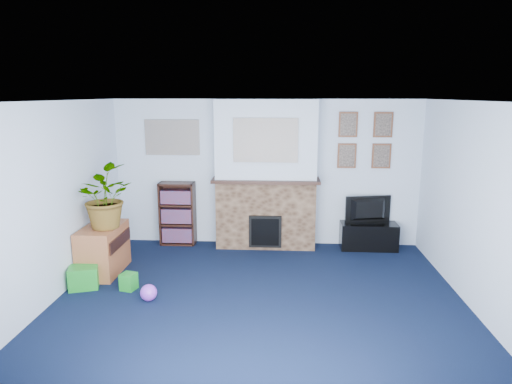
# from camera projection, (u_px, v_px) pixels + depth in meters

# --- Properties ---
(floor) EXTENTS (5.00, 4.50, 0.01)m
(floor) POSITION_uv_depth(u_px,v_px,m) (259.00, 301.00, 5.58)
(floor) COLOR black
(floor) RESTS_ON ground
(ceiling) EXTENTS (5.00, 4.50, 0.01)m
(ceiling) POSITION_uv_depth(u_px,v_px,m) (259.00, 101.00, 5.07)
(ceiling) COLOR white
(ceiling) RESTS_ON wall_back
(wall_back) EXTENTS (5.00, 0.04, 2.40)m
(wall_back) POSITION_uv_depth(u_px,v_px,m) (266.00, 173.00, 7.52)
(wall_back) COLOR silver
(wall_back) RESTS_ON ground
(wall_front) EXTENTS (5.00, 0.04, 2.40)m
(wall_front) POSITION_uv_depth(u_px,v_px,m) (242.00, 284.00, 3.13)
(wall_front) COLOR silver
(wall_front) RESTS_ON ground
(wall_left) EXTENTS (0.04, 4.50, 2.40)m
(wall_left) POSITION_uv_depth(u_px,v_px,m) (52.00, 203.00, 5.47)
(wall_left) COLOR silver
(wall_left) RESTS_ON ground
(wall_right) EXTENTS (0.04, 4.50, 2.40)m
(wall_right) POSITION_uv_depth(u_px,v_px,m) (479.00, 209.00, 5.18)
(wall_right) COLOR silver
(wall_right) RESTS_ON ground
(chimney_breast) EXTENTS (1.72, 0.50, 2.40)m
(chimney_breast) POSITION_uv_depth(u_px,v_px,m) (266.00, 176.00, 7.32)
(chimney_breast) COLOR brown
(chimney_breast) RESTS_ON ground
(collage_main) EXTENTS (1.00, 0.03, 0.68)m
(collage_main) POSITION_uv_depth(u_px,v_px,m) (266.00, 140.00, 6.99)
(collage_main) COLOR gray
(collage_main) RESTS_ON chimney_breast
(collage_left) EXTENTS (0.90, 0.03, 0.58)m
(collage_left) POSITION_uv_depth(u_px,v_px,m) (172.00, 137.00, 7.47)
(collage_left) COLOR gray
(collage_left) RESTS_ON wall_back
(portrait_tl) EXTENTS (0.30, 0.03, 0.40)m
(portrait_tl) POSITION_uv_depth(u_px,v_px,m) (348.00, 125.00, 7.26)
(portrait_tl) COLOR brown
(portrait_tl) RESTS_ON wall_back
(portrait_tr) EXTENTS (0.30, 0.03, 0.40)m
(portrait_tr) POSITION_uv_depth(u_px,v_px,m) (383.00, 125.00, 7.22)
(portrait_tr) COLOR brown
(portrait_tr) RESTS_ON wall_back
(portrait_bl) EXTENTS (0.30, 0.03, 0.40)m
(portrait_bl) POSITION_uv_depth(u_px,v_px,m) (347.00, 156.00, 7.36)
(portrait_bl) COLOR brown
(portrait_bl) RESTS_ON wall_back
(portrait_br) EXTENTS (0.30, 0.03, 0.40)m
(portrait_br) POSITION_uv_depth(u_px,v_px,m) (381.00, 156.00, 7.33)
(portrait_br) COLOR brown
(portrait_br) RESTS_ON wall_back
(tv_stand) EXTENTS (0.90, 0.38, 0.43)m
(tv_stand) POSITION_uv_depth(u_px,v_px,m) (368.00, 235.00, 7.41)
(tv_stand) COLOR black
(tv_stand) RESTS_ON ground
(television) EXTENTS (0.76, 0.25, 0.43)m
(television) POSITION_uv_depth(u_px,v_px,m) (370.00, 210.00, 7.34)
(television) COLOR black
(television) RESTS_ON tv_stand
(bookshelf) EXTENTS (0.58, 0.28, 1.05)m
(bookshelf) POSITION_uv_depth(u_px,v_px,m) (178.00, 215.00, 7.61)
(bookshelf) COLOR black
(bookshelf) RESTS_ON ground
(sideboard) EXTENTS (0.48, 0.86, 0.67)m
(sideboard) POSITION_uv_depth(u_px,v_px,m) (103.00, 248.00, 6.41)
(sideboard) COLOR #985430
(sideboard) RESTS_ON ground
(potted_plant) EXTENTS (1.02, 1.02, 0.86)m
(potted_plant) POSITION_uv_depth(u_px,v_px,m) (102.00, 197.00, 6.20)
(potted_plant) COLOR #26661E
(potted_plant) RESTS_ON sideboard
(mantel_clock) EXTENTS (0.10, 0.06, 0.13)m
(mantel_clock) POSITION_uv_depth(u_px,v_px,m) (260.00, 174.00, 7.28)
(mantel_clock) COLOR gold
(mantel_clock) RESTS_ON chimney_breast
(mantel_candle) EXTENTS (0.05, 0.05, 0.16)m
(mantel_candle) POSITION_uv_depth(u_px,v_px,m) (285.00, 174.00, 7.25)
(mantel_candle) COLOR #B2BFC6
(mantel_candle) RESTS_ON chimney_breast
(mantel_teddy) EXTENTS (0.12, 0.12, 0.12)m
(mantel_teddy) POSITION_uv_depth(u_px,v_px,m) (228.00, 174.00, 7.31)
(mantel_teddy) COLOR slate
(mantel_teddy) RESTS_ON chimney_breast
(mantel_can) EXTENTS (0.06, 0.06, 0.12)m
(mantel_can) POSITION_uv_depth(u_px,v_px,m) (314.00, 176.00, 7.23)
(mantel_can) COLOR #198C26
(mantel_can) RESTS_ON chimney_breast
(green_crate) EXTENTS (0.43, 0.38, 0.29)m
(green_crate) POSITION_uv_depth(u_px,v_px,m) (84.00, 278.00, 5.93)
(green_crate) COLOR #198C26
(green_crate) RESTS_ON ground
(toy_ball) EXTENTS (0.21, 0.21, 0.21)m
(toy_ball) POSITION_uv_depth(u_px,v_px,m) (149.00, 294.00, 5.56)
(toy_ball) COLOR purple
(toy_ball) RESTS_ON ground
(toy_block) EXTENTS (0.22, 0.22, 0.22)m
(toy_block) POSITION_uv_depth(u_px,v_px,m) (129.00, 281.00, 5.88)
(toy_block) COLOR #198C26
(toy_block) RESTS_ON ground
(toy_tube) EXTENTS (0.30, 0.13, 0.17)m
(toy_tube) POSITION_uv_depth(u_px,v_px,m) (112.00, 258.00, 6.84)
(toy_tube) COLOR blue
(toy_tube) RESTS_ON ground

